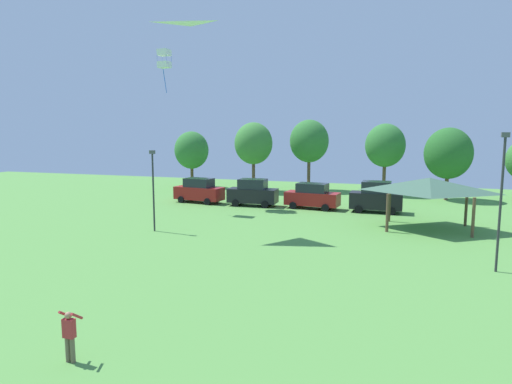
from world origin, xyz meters
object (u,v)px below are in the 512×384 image
Objects in this scene: kite_flying_6 at (164,59)px; parked_car_third_from_left at (312,196)px; person_standing_near_foreground at (69,333)px; treeline_tree_2 at (309,141)px; kite_flying_2 at (192,44)px; light_post_0 at (501,195)px; parked_car_second_from_left at (253,193)px; treeline_tree_0 at (192,150)px; treeline_tree_3 at (385,146)px; parked_car_rightmost_in_row at (376,197)px; parked_car_leftmost at (199,191)px; light_post_2 at (153,185)px; park_pavilion at (429,185)px; treeline_tree_1 at (253,144)px; treeline_tree_4 at (448,153)px.

parked_car_third_from_left is at bearing 20.71° from kite_flying_6.
treeline_tree_2 is (-1.20, 40.68, 4.71)m from person_standing_near_foreground.
light_post_0 is at bearing -15.32° from kite_flying_2.
treeline_tree_0 is at bearing 134.66° from parked_car_second_from_left.
kite_flying_2 is at bearing 70.56° from person_standing_near_foreground.
treeline_tree_2 is at bearing 80.20° from kite_flying_2.
parked_car_second_from_left is at bearing 139.77° from light_post_0.
parked_car_rightmost_in_row is at bearing -90.49° from treeline_tree_3.
parked_car_second_from_left is 0.67× the size of light_post_0.
parked_car_leftmost is 20.32m from treeline_tree_3.
kite_flying_6 reaches higher than parked_car_rightmost_in_row.
kite_flying_6 is at bearing -118.61° from treeline_tree_2.
light_post_2 is at bearing 172.32° from light_post_0.
park_pavilion is 0.91× the size of treeline_tree_3.
treeline_tree_2 is at bearing 76.77° from light_post_2.
treeline_tree_1 reaches higher than parked_car_second_from_left.
light_post_2 reaches higher than parked_car_third_from_left.
parked_car_second_from_left is at bearing 6.04° from parked_car_leftmost.
parked_car_second_from_left is (-3.85, 28.47, 0.31)m from person_standing_near_foreground.
parked_car_third_from_left is at bearing 0.41° from parked_car_second_from_left.
light_post_0 is (18.63, -5.10, -8.91)m from kite_flying_2.
parked_car_third_from_left is 0.64× the size of treeline_tree_3.
person_standing_near_foreground is 0.45× the size of kite_flying_6.
parked_car_leftmost is at bearing -173.44° from parked_car_third_from_left.
treeline_tree_2 is (3.78, 21.90, -7.09)m from kite_flying_2.
parked_car_leftmost is (-9.29, 28.64, 0.26)m from person_standing_near_foreground.
parked_car_leftmost is (0.88, 4.40, -11.58)m from kite_flying_6.
kite_flying_2 is at bearing -58.63° from parked_car_leftmost.
person_standing_near_foreground is 28.73m from parked_car_third_from_left.
treeline_tree_2 reaches higher than person_standing_near_foreground.
treeline_tree_1 is at bearing 106.23° from parked_car_second_from_left.
parked_car_third_from_left is 11.04m from park_pavilion.
parked_car_leftmost is 0.65× the size of treeline_tree_3.
kite_flying_6 is at bearing -149.70° from treeline_tree_4.
parked_car_leftmost is 1.01× the size of parked_car_third_from_left.
treeline_tree_2 is at bearing 174.73° from treeline_tree_3.
kite_flying_2 is at bearing -98.52° from parked_car_second_from_left.
treeline_tree_1 reaches higher than treeline_tree_4.
kite_flying_2 is (-4.99, 18.77, 11.80)m from person_standing_near_foreground.
treeline_tree_3 is at bearing 42.27° from parked_car_leftmost.
treeline_tree_3 is (0.10, 11.34, 3.96)m from parked_car_rightmost_in_row.
person_standing_near_foreground is 0.33× the size of parked_car_leftmost.
kite_flying_6 is 27.55m from light_post_0.
kite_flying_6 is 24.52m from treeline_tree_3.
treeline_tree_2 is at bearing 124.89° from parked_car_rightmost_in_row.
kite_flying_2 is 0.75× the size of parked_car_leftmost.
parked_car_third_from_left is 15.21m from treeline_tree_4.
treeline_tree_0 is at bearing -178.34° from treeline_tree_3.
treeline_tree_1 is at bearing 146.79° from parked_car_rightmost_in_row.
treeline_tree_1 reaches higher than person_standing_near_foreground.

